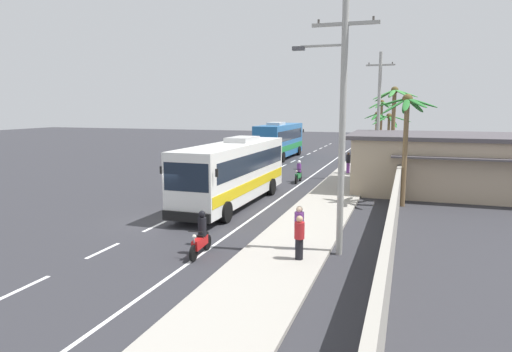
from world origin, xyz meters
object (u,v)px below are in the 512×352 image
motorcycle_trailing (201,237)px  palm_farthest (377,126)px  pedestrian_far_walk (299,227)px  utility_pole_nearest (341,114)px  palm_fourth (389,125)px  palm_second (381,116)px  roadside_building (484,164)px  pedestrian_midwalk (348,162)px  motorcycle_beside_bus (299,173)px  pedestrian_near_kerb (299,237)px  utility_pole_mid (379,114)px  palm_nearest (407,123)px  palm_third (394,112)px  coach_bus_foreground (234,170)px  coach_bus_far_lane (279,140)px

motorcycle_trailing → palm_farthest: 37.51m
pedestrian_far_walk → utility_pole_nearest: size_ratio=0.17×
palm_fourth → palm_farthest: (-1.45, 4.61, -0.26)m
utility_pole_nearest → motorcycle_trailing: bearing=-160.5°
palm_second → roadside_building: 25.41m
roadside_building → utility_pole_nearest: bearing=-114.9°
pedestrian_midwalk → motorcycle_beside_bus: bearing=137.7°
pedestrian_near_kerb → palm_farthest: bearing=66.4°
pedestrian_far_walk → utility_pole_nearest: 4.48m
palm_second → utility_pole_mid: bearing=-87.3°
pedestrian_midwalk → palm_fourth: (2.66, 10.31, 2.64)m
pedestrian_far_walk → palm_nearest: (3.63, 9.80, 3.63)m
motorcycle_beside_bus → palm_third: palm_third is taller
utility_pole_nearest → utility_pole_mid: size_ratio=1.04×
motorcycle_trailing → palm_third: 23.47m
palm_second → palm_third: (2.00, -18.53, 0.71)m
pedestrian_far_walk → palm_nearest: palm_nearest is taller
motorcycle_beside_bus → pedestrian_midwalk: 5.80m
motorcycle_trailing → roadside_building: 20.53m
palm_third → palm_farthest: 15.21m
coach_bus_foreground → coach_bus_far_lane: size_ratio=1.06×
motorcycle_beside_bus → motorcycle_trailing: (0.34, -17.32, 0.02)m
coach_bus_foreground → palm_third: palm_third is taller
pedestrian_midwalk → palm_second: palm_second is taller
coach_bus_far_lane → pedestrian_far_walk: size_ratio=6.46×
utility_pole_mid → palm_second: (-0.98, 20.52, -0.56)m
palm_second → palm_fourth: size_ratio=1.30×
pedestrian_near_kerb → utility_pole_nearest: (1.15, 1.42, 4.29)m
motorcycle_trailing → palm_fourth: size_ratio=0.40×
coach_bus_foreground → motorcycle_trailing: bearing=-76.5°
pedestrian_midwalk → palm_second: (1.39, 18.49, 3.36)m
pedestrian_near_kerb → pedestrian_far_walk: size_ratio=0.95×
utility_pole_nearest → palm_fourth: 30.93m
pedestrian_midwalk → pedestrian_far_walk: 20.87m
coach_bus_foreground → pedestrian_far_walk: size_ratio=6.83×
palm_nearest → palm_farthest: 26.21m
palm_fourth → coach_bus_far_lane: bearing=-175.5°
motorcycle_beside_bus → utility_pole_nearest: utility_pole_nearest is taller
motorcycle_trailing → pedestrian_far_walk: bearing=22.8°
palm_second → palm_third: 18.65m
motorcycle_beside_bus → palm_third: 9.18m
utility_pole_mid → roadside_building: size_ratio=0.56×
utility_pole_nearest → palm_third: (1.17, 20.54, -0.17)m
palm_nearest → palm_fourth: palm_nearest is taller
coach_bus_foreground → palm_second: palm_second is taller
coach_bus_foreground → pedestrian_near_kerb: coach_bus_foreground is taller
motorcycle_trailing → motorcycle_beside_bus: bearing=91.1°
coach_bus_far_lane → palm_nearest: size_ratio=1.75×
pedestrian_midwalk → palm_farthest: 15.16m
coach_bus_foreground → palm_farthest: 29.14m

